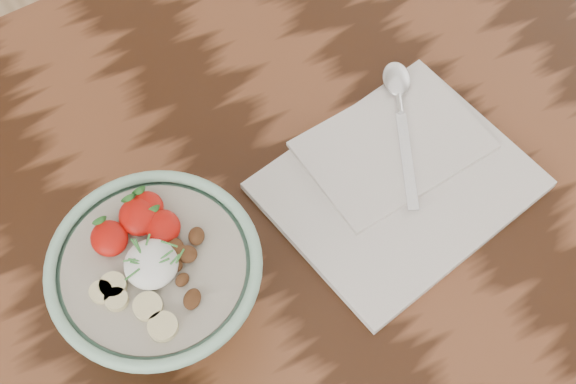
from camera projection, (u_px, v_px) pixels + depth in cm
name	position (u px, v px, depth cm)	size (l,w,h in cm)	color
table	(298.00, 290.00, 88.37)	(160.00, 90.00, 75.00)	black
breakfast_bowl	(159.00, 282.00, 71.99)	(18.78, 18.78, 12.31)	#90C2A7
napkin	(397.00, 177.00, 83.89)	(28.25, 24.04, 1.58)	silver
spoon	(399.00, 98.00, 87.11)	(10.88, 17.32, 0.98)	silver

